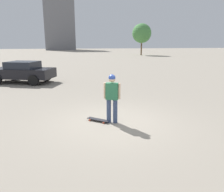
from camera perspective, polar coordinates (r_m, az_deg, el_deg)
name	(u,v)px	position (r m, az deg, el deg)	size (l,w,h in m)	color
ground_plane	(112,122)	(7.52, 0.00, -6.91)	(220.00, 220.00, 0.00)	gray
person	(112,95)	(7.25, 0.00, 0.22)	(0.53, 0.34, 1.65)	#38476B
skateboard	(98,120)	(7.61, -3.65, -6.18)	(0.75, 0.68, 0.08)	#232328
car_parked_near	(22,72)	(16.16, -22.35, 5.93)	(4.56, 3.26, 1.45)	black
building_block_distant	(60,21)	(96.14, -13.51, 18.48)	(11.53, 13.18, 22.89)	slate
tree_distant	(142,33)	(51.63, 7.78, 15.92)	(4.30, 4.30, 7.02)	brown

